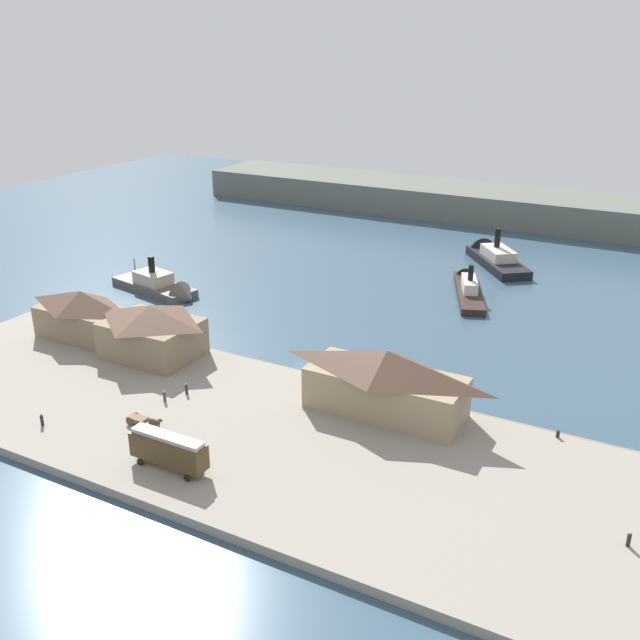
{
  "coord_description": "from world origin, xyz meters",
  "views": [
    {
      "loc": [
        49.78,
        -87.74,
        48.26
      ],
      "look_at": [
        -5.22,
        14.05,
        2.0
      ],
      "focal_mm": 40.07,
      "sensor_mm": 36.0,
      "label": 1
    }
  ],
  "objects_px": {
    "pedestrian_by_tram": "(165,396)",
    "pedestrian_near_west_shed": "(629,540)",
    "ferry_shed_east_terminal": "(386,381)",
    "ferry_approaching_east": "(492,256)",
    "mooring_post_center_west": "(314,377)",
    "pedestrian_near_east_shed": "(186,389)",
    "mooring_post_center_east": "(558,434)",
    "pedestrian_walking_west": "(42,420)",
    "ferry_outer_harbor": "(163,288)",
    "street_tram": "(168,449)",
    "ferry_approaching_west": "(468,286)",
    "horse_cart": "(144,420)",
    "ferry_shed_west_terminal": "(83,314)",
    "ferry_shed_central_terminal": "(152,330)"
  },
  "relations": [
    {
      "from": "pedestrian_by_tram",
      "to": "pedestrian_near_west_shed",
      "type": "distance_m",
      "value": 60.06
    },
    {
      "from": "ferry_shed_east_terminal",
      "to": "ferry_approaching_east",
      "type": "height_order",
      "value": "ferry_shed_east_terminal"
    },
    {
      "from": "ferry_shed_east_terminal",
      "to": "mooring_post_center_west",
      "type": "xyz_separation_m",
      "value": [
        -12.9,
        3.75,
        -4.12
      ]
    },
    {
      "from": "pedestrian_near_east_shed",
      "to": "pedestrian_by_tram",
      "type": "xyz_separation_m",
      "value": [
        -1.28,
        -3.19,
        -0.0
      ]
    },
    {
      "from": "mooring_post_center_east",
      "to": "mooring_post_center_west",
      "type": "height_order",
      "value": "same"
    },
    {
      "from": "pedestrian_walking_west",
      "to": "pedestrian_near_west_shed",
      "type": "xyz_separation_m",
      "value": [
        69.77,
        10.89,
        -0.01
      ]
    },
    {
      "from": "pedestrian_walking_west",
      "to": "mooring_post_center_west",
      "type": "bearing_deg",
      "value": 48.64
    },
    {
      "from": "mooring_post_center_east",
      "to": "ferry_approaching_east",
      "type": "xyz_separation_m",
      "value": [
        -28.95,
        73.29,
        -0.21
      ]
    },
    {
      "from": "pedestrian_by_tram",
      "to": "ferry_outer_harbor",
      "type": "height_order",
      "value": "ferry_outer_harbor"
    },
    {
      "from": "street_tram",
      "to": "ferry_approaching_west",
      "type": "height_order",
      "value": "ferry_approaching_west"
    },
    {
      "from": "street_tram",
      "to": "pedestrian_near_west_shed",
      "type": "distance_m",
      "value": 50.03
    },
    {
      "from": "horse_cart",
      "to": "mooring_post_center_west",
      "type": "distance_m",
      "value": 25.6
    },
    {
      "from": "ferry_shed_east_terminal",
      "to": "horse_cart",
      "type": "distance_m",
      "value": 31.87
    },
    {
      "from": "ferry_shed_east_terminal",
      "to": "mooring_post_center_west",
      "type": "bearing_deg",
      "value": 163.78
    },
    {
      "from": "pedestrian_walking_west",
      "to": "ferry_outer_harbor",
      "type": "height_order",
      "value": "ferry_outer_harbor"
    },
    {
      "from": "ferry_shed_east_terminal",
      "to": "ferry_outer_harbor",
      "type": "height_order",
      "value": "ferry_shed_east_terminal"
    },
    {
      "from": "horse_cart",
      "to": "mooring_post_center_east",
      "type": "bearing_deg",
      "value": 25.46
    },
    {
      "from": "mooring_post_center_east",
      "to": "ferry_shed_west_terminal",
      "type": "bearing_deg",
      "value": -176.49
    },
    {
      "from": "ferry_shed_east_terminal",
      "to": "pedestrian_by_tram",
      "type": "xyz_separation_m",
      "value": [
        -27.95,
        -11.75,
        -3.81
      ]
    },
    {
      "from": "pedestrian_near_west_shed",
      "to": "mooring_post_center_west",
      "type": "xyz_separation_m",
      "value": [
        -44.99,
        17.27,
        -0.31
      ]
    },
    {
      "from": "ferry_shed_east_terminal",
      "to": "pedestrian_near_west_shed",
      "type": "height_order",
      "value": "ferry_shed_east_terminal"
    },
    {
      "from": "ferry_approaching_west",
      "to": "ferry_outer_harbor",
      "type": "relative_size",
      "value": 1.12
    },
    {
      "from": "pedestrian_near_west_shed",
      "to": "ferry_approaching_east",
      "type": "bearing_deg",
      "value": 113.31
    },
    {
      "from": "pedestrian_by_tram",
      "to": "ferry_approaching_west",
      "type": "relative_size",
      "value": 0.07
    },
    {
      "from": "street_tram",
      "to": "mooring_post_center_west",
      "type": "relative_size",
      "value": 10.95
    },
    {
      "from": "pedestrian_by_tram",
      "to": "ferry_outer_harbor",
      "type": "relative_size",
      "value": 0.07
    },
    {
      "from": "ferry_shed_east_terminal",
      "to": "street_tram",
      "type": "relative_size",
      "value": 2.17
    },
    {
      "from": "ferry_shed_east_terminal",
      "to": "pedestrian_walking_west",
      "type": "bearing_deg",
      "value": -147.08
    },
    {
      "from": "pedestrian_by_tram",
      "to": "ferry_shed_west_terminal",
      "type": "bearing_deg",
      "value": 156.68
    },
    {
      "from": "horse_cart",
      "to": "ferry_approaching_west",
      "type": "xyz_separation_m",
      "value": [
        19.68,
        74.36,
        -1.06
      ]
    },
    {
      "from": "horse_cart",
      "to": "ferry_approaching_east",
      "type": "distance_m",
      "value": 97.74
    },
    {
      "from": "ferry_shed_central_terminal",
      "to": "ferry_approaching_east",
      "type": "relative_size",
      "value": 0.63
    },
    {
      "from": "ferry_shed_central_terminal",
      "to": "pedestrian_walking_west",
      "type": "bearing_deg",
      "value": -85.75
    },
    {
      "from": "pedestrian_by_tram",
      "to": "mooring_post_center_east",
      "type": "height_order",
      "value": "pedestrian_by_tram"
    },
    {
      "from": "street_tram",
      "to": "mooring_post_center_west",
      "type": "height_order",
      "value": "street_tram"
    },
    {
      "from": "mooring_post_center_west",
      "to": "ferry_shed_east_terminal",
      "type": "bearing_deg",
      "value": -16.22
    },
    {
      "from": "mooring_post_center_east",
      "to": "pedestrian_near_east_shed",
      "type": "bearing_deg",
      "value": -165.13
    },
    {
      "from": "ferry_shed_central_terminal",
      "to": "mooring_post_center_east",
      "type": "distance_m",
      "value": 61.56
    },
    {
      "from": "ferry_approaching_east",
      "to": "ferry_approaching_west",
      "type": "xyz_separation_m",
      "value": [
        1.05,
        -21.59,
        -0.37
      ]
    },
    {
      "from": "horse_cart",
      "to": "ferry_outer_harbor",
      "type": "xyz_separation_m",
      "value": [
        -33.59,
        43.63,
        -0.84
      ]
    },
    {
      "from": "street_tram",
      "to": "ferry_outer_harbor",
      "type": "relative_size",
      "value": 0.44
    },
    {
      "from": "ferry_shed_west_terminal",
      "to": "pedestrian_near_east_shed",
      "type": "relative_size",
      "value": 9.57
    },
    {
      "from": "street_tram",
      "to": "mooring_post_center_east",
      "type": "bearing_deg",
      "value": 36.56
    },
    {
      "from": "ferry_shed_central_terminal",
      "to": "pedestrian_walking_west",
      "type": "xyz_separation_m",
      "value": [
        1.77,
        -23.81,
        -3.51
      ]
    },
    {
      "from": "ferry_shed_central_terminal",
      "to": "pedestrian_near_west_shed",
      "type": "bearing_deg",
      "value": -10.24
    },
    {
      "from": "pedestrian_walking_west",
      "to": "mooring_post_center_west",
      "type": "height_order",
      "value": "pedestrian_walking_west"
    },
    {
      "from": "mooring_post_center_east",
      "to": "ferry_shed_east_terminal",
      "type": "bearing_deg",
      "value": -168.82
    },
    {
      "from": "street_tram",
      "to": "horse_cart",
      "type": "bearing_deg",
      "value": 146.85
    },
    {
      "from": "ferry_shed_central_terminal",
      "to": "ferry_shed_west_terminal",
      "type": "bearing_deg",
      "value": 179.16
    },
    {
      "from": "pedestrian_near_east_shed",
      "to": "pedestrian_walking_west",
      "type": "bearing_deg",
      "value": -124.81
    }
  ]
}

